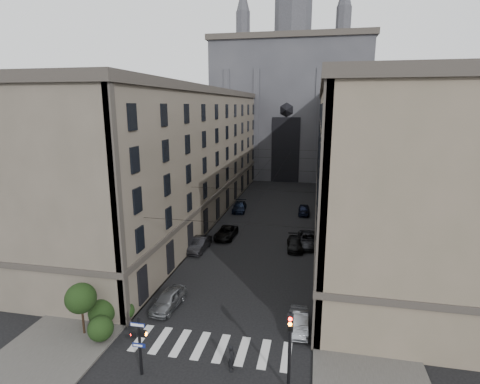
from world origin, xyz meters
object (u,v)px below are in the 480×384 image
Objects in this scene: traffic_light_right at (290,342)px; pedestrian at (232,358)px; car_right_near at (299,321)px; car_right_midfar at (295,244)px; car_left_far at (239,207)px; car_left_near at (168,300)px; car_right_midnear at (308,239)px; car_right_far at (304,210)px; car_left_midfar at (226,233)px; gothic_tower at (291,100)px; pedestrian_signal_left at (139,341)px; car_left_midnear at (199,244)px.

traffic_light_right reaches higher than pedestrian.
car_right_midfar is (-1.26, 16.22, -0.00)m from car_right_near.
car_left_far reaches higher than car_right_midfar.
car_right_midnear is at bearing 62.26° from car_left_near.
car_left_near reaches higher than car_right_far.
car_right_near is at bearing -75.88° from car_left_far.
car_right_far is (9.31, 12.61, 0.05)m from car_left_midfar.
gothic_tower reaches higher than traffic_light_right.
car_left_midfar reaches higher than car_right_near.
car_right_midfar is 21.77m from pedestrian.
pedestrian is (5.45, 1.50, -1.44)m from pedestrian_signal_left.
car_left_near is at bearing -89.89° from car_left_midfar.
car_left_far reaches higher than car_right_near.
car_left_midnear is at bearing -110.36° from car_left_midfar.
pedestrian reaches higher than car_right_midnear.
car_left_near is 9.29m from pedestrian.
car_right_near is at bearing -90.83° from car_right_midfar.
pedestrian reaches higher than car_right_near.
car_left_near is at bearing -95.19° from car_left_far.
pedestrian is (-3.93, -5.38, 0.23)m from car_right_near.
car_left_near is at bearing 99.99° from pedestrian_signal_left.
car_right_midnear reaches higher than car_right_midfar.
gothic_tower is 13.32× the size of car_left_near.
car_left_midnear is at bearing -99.39° from car_left_far.
car_left_midnear is at bearing 120.58° from traffic_light_right.
car_right_near is 0.73× the size of car_right_midnear.
car_left_midnear is (-11.80, 19.97, -2.52)m from traffic_light_right.
gothic_tower is 32.91× the size of pedestrian.
car_left_near is 0.94× the size of car_left_midnear.
car_left_near is at bearing -110.07° from car_right_far.
car_right_near is 6.67m from pedestrian.
pedestrian reaches higher than car_left_far.
car_right_near is (5.87, -66.58, -17.15)m from gothic_tower.
car_left_midnear is at bearing 101.33° from car_left_near.
car_left_midfar is 15.67m from car_right_far.
car_right_far is (8.62, 37.77, -1.59)m from pedestrian_signal_left.
pedestrian_signal_left is at bearing -92.74° from gothic_tower.
car_left_midnear reaches higher than car_right_near.
pedestrian_signal_left is 0.80× the size of car_left_far.
pedestrian reaches higher than car_right_far.
car_right_midfar is 14.67m from car_right_far.
car_right_far is (-0.49, 37.35, -2.56)m from traffic_light_right.
gothic_tower reaches higher than car_right_midnear.
traffic_light_right is (5.60, -73.04, -14.51)m from gothic_tower.
pedestrian reaches higher than car_left_midnear.
car_left_near reaches higher than car_left_midfar.
car_left_midnear is at bearing 129.17° from car_right_near.
car_right_near is 2.25× the size of pedestrian.
car_left_far is at bearing 18.20° from pedestrian.
car_right_near is at bearing -90.21° from car_right_far.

